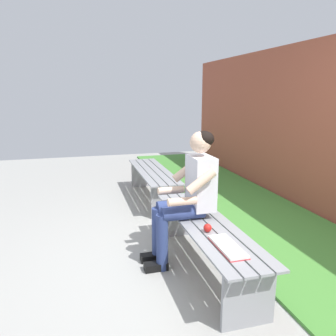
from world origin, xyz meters
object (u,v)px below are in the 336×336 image
object	(u,v)px
bench_far	(153,177)
book_open	(228,247)
apple	(208,228)
person_seated	(188,192)
bench_near	(206,234)

from	to	relation	value
bench_far	book_open	world-z (taller)	book_open
bench_far	apple	world-z (taller)	apple
bench_far	person_seated	world-z (taller)	person_seated
person_seated	book_open	bearing A→B (deg)	-174.55
person_seated	apple	distance (m)	0.45
book_open	bench_near	bearing A→B (deg)	-3.53
apple	bench_near	bearing A→B (deg)	-19.41
person_seated	book_open	xyz separation A→B (m)	(-0.72, -0.07, -0.23)
bench_far	apple	distance (m)	2.35
bench_near	book_open	size ratio (longest dim) A/B	4.43
bench_far	person_seated	bearing A→B (deg)	176.99
bench_near	person_seated	bearing A→B (deg)	25.38
apple	book_open	world-z (taller)	apple
person_seated	book_open	world-z (taller)	person_seated
bench_near	bench_far	size ratio (longest dim) A/B	1.03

